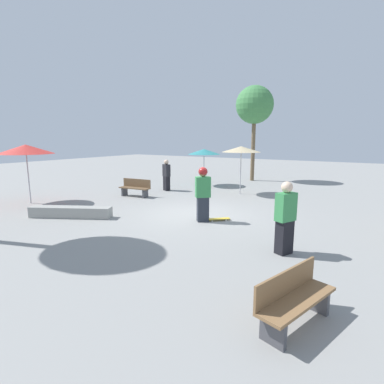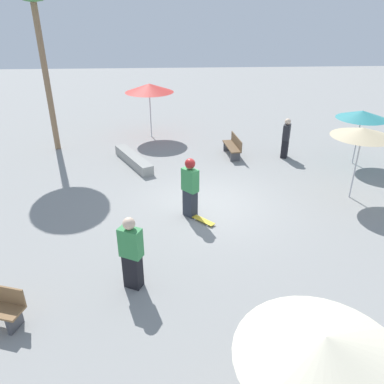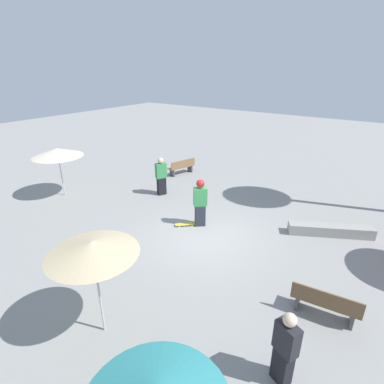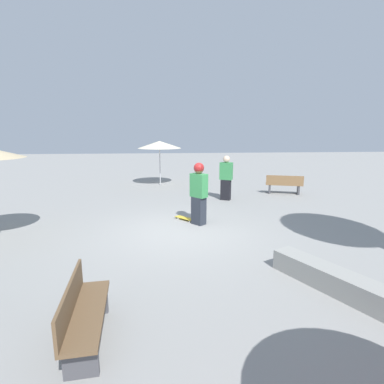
% 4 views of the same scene
% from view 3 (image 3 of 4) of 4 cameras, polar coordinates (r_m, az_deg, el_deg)
% --- Properties ---
extents(ground_plane, '(60.00, 60.00, 0.00)m').
position_cam_3_polar(ground_plane, '(10.96, 2.63, -8.51)').
color(ground_plane, gray).
extents(skater_main, '(0.56, 0.54, 1.88)m').
position_cam_3_polar(skater_main, '(11.25, 1.58, -1.76)').
color(skater_main, '#282D38').
rests_on(skater_main, ground_plane).
extents(skateboard, '(0.72, 0.69, 0.07)m').
position_cam_3_polar(skateboard, '(11.63, -1.24, -6.15)').
color(skateboard, gold).
rests_on(skateboard, ground_plane).
extents(concrete_ledge, '(2.84, 1.76, 0.39)m').
position_cam_3_polar(concrete_ledge, '(12.07, 24.87, -6.62)').
color(concrete_ledge, gray).
rests_on(concrete_ledge, ground_plane).
extents(bench_near, '(0.90, 1.66, 0.85)m').
position_cam_3_polar(bench_near, '(16.94, -1.95, 4.80)').
color(bench_near, '#47474C').
rests_on(bench_near, ground_plane).
extents(bench_far, '(1.64, 0.60, 0.85)m').
position_cam_3_polar(bench_far, '(8.37, 24.04, -18.75)').
color(bench_far, '#47474C').
rests_on(bench_far, ground_plane).
extents(shade_umbrella_cream, '(2.22, 2.22, 2.28)m').
position_cam_3_polar(shade_umbrella_cream, '(14.90, -24.27, 6.88)').
color(shade_umbrella_cream, '#B7B7BC').
rests_on(shade_umbrella_cream, ground_plane).
extents(shade_umbrella_tan, '(1.93, 1.93, 2.42)m').
position_cam_3_polar(shade_umbrella_tan, '(6.58, -18.47, -10.08)').
color(shade_umbrella_tan, '#B7B7BC').
rests_on(shade_umbrella_tan, ground_plane).
extents(bystander_watching, '(0.47, 0.57, 1.81)m').
position_cam_3_polar(bystander_watching, '(14.15, -5.89, 2.99)').
color(bystander_watching, black).
rests_on(bystander_watching, ground_plane).
extents(bystander_far, '(0.52, 0.43, 1.68)m').
position_cam_3_polar(bystander_far, '(6.57, 17.31, -26.60)').
color(bystander_far, black).
rests_on(bystander_far, ground_plane).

